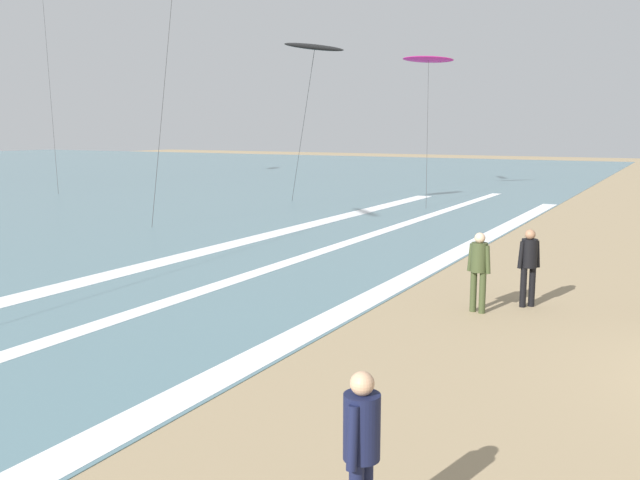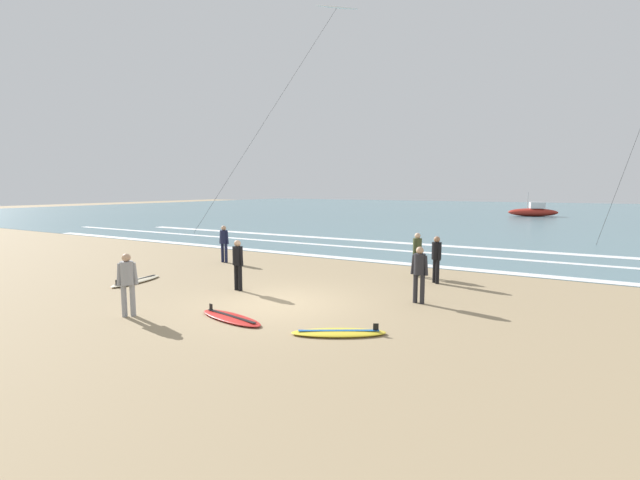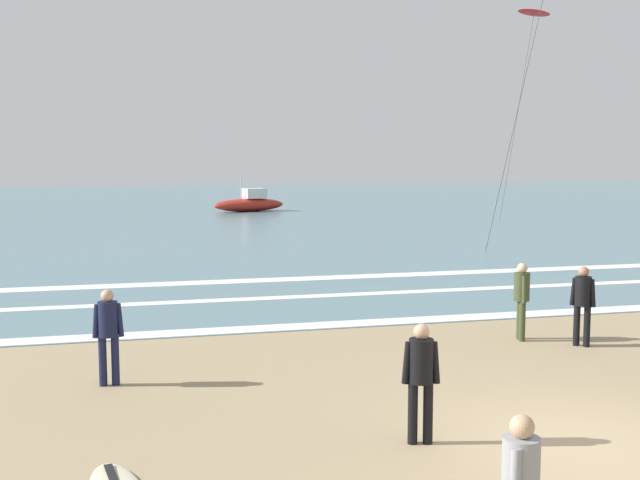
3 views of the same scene
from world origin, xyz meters
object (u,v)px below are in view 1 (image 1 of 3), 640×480
object	(u,v)px
surfer_background_far	(362,443)
kite_magenta_far_left	(429,60)
kite_black_high_left	(315,48)
surfer_left_far	(479,265)
surfer_right_near	(529,261)

from	to	relation	value
surfer_background_far	kite_magenta_far_left	xyz separation A→B (m)	(32.41, 11.03, 6.36)
kite_magenta_far_left	kite_black_high_left	bearing A→B (deg)	173.91
surfer_left_far	surfer_right_near	bearing A→B (deg)	-40.20
surfer_right_near	surfer_left_far	bearing A→B (deg)	139.80
surfer_left_far	kite_black_high_left	size ratio (longest dim) A/B	0.22
kite_magenta_far_left	surfer_left_far	bearing A→B (deg)	-158.03
surfer_background_far	surfer_left_far	distance (m)	8.25
kite_black_high_left	surfer_background_far	bearing A→B (deg)	-150.36
surfer_background_far	surfer_left_far	size ratio (longest dim) A/B	1.00
surfer_right_near	kite_magenta_far_left	world-z (taller)	kite_magenta_far_left
surfer_background_far	kite_magenta_far_left	bearing A→B (deg)	18.80
surfer_right_near	kite_magenta_far_left	distance (m)	26.39
surfer_background_far	kite_black_high_left	xyz separation A→B (m)	(21.45, 12.20, 6.01)
surfer_background_far	surfer_left_far	xyz separation A→B (m)	(8.16, 1.25, 0.00)
surfer_right_near	kite_magenta_far_left	size ratio (longest dim) A/B	0.17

